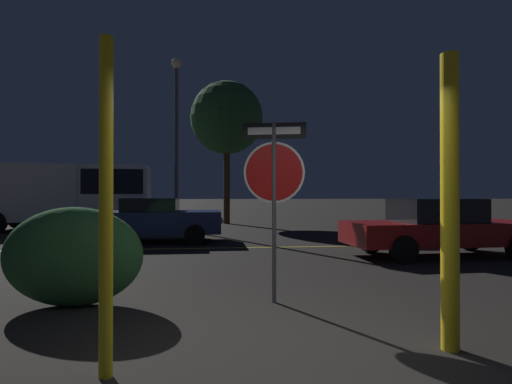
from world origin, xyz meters
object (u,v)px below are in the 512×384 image
Objects in this scene: yellow_pole_right at (450,201)px; passing_car_3 at (439,228)px; hedge_bush_1 at (74,256)px; street_lamp at (176,122)px; yellow_pole_left at (106,206)px; delivery_truck at (68,192)px; passing_car_2 at (155,219)px; stop_sign at (274,174)px; tree_0 at (227,118)px.

passing_car_3 is at bearing 59.85° from yellow_pole_right.
hedge_bush_1 is 0.39× the size of passing_car_3.
hedge_bush_1 is 12.25m from street_lamp.
yellow_pole_left reaches higher than delivery_truck.
passing_car_2 reaches higher than hedge_bush_1.
yellow_pole_right is at bearing 27.08° from delivery_truck.
delivery_truck is (-5.12, 14.08, 0.20)m from yellow_pole_left.
yellow_pole_left is at bearing -66.06° from hedge_bush_1.
tree_0 is (-0.10, 14.88, 3.60)m from stop_sign.
passing_car_3 is (6.25, 5.65, -0.69)m from yellow_pole_left.
yellow_pole_left is 8.46m from passing_car_3.
yellow_pole_right reaches higher than passing_car_2.
yellow_pole_right is 6.32m from passing_car_3.
hedge_bush_1 is at bearing 113.94° from yellow_pole_left.
yellow_pole_right reaches higher than delivery_truck.
hedge_bush_1 is 0.25× the size of tree_0.
stop_sign is 2.33m from yellow_pole_right.
street_lamp is at bearing 114.38° from stop_sign.
hedge_bush_1 is at bearing -0.82° from passing_car_2.
hedge_bush_1 is at bearing -169.20° from stop_sign.
yellow_pole_left is at bearing -87.31° from street_lamp.
tree_0 is (6.72, 2.86, 3.77)m from delivery_truck.
street_lamp is (-6.90, 8.12, 3.85)m from passing_car_3.
street_lamp is at bearing 92.69° from yellow_pole_left.
tree_0 is at bearing 54.56° from street_lamp.
yellow_pole_left is 0.38× the size of street_lamp.
delivery_truck is at bearing 109.97° from yellow_pole_left.
yellow_pole_right reaches higher than hedge_bush_1.
yellow_pole_left reaches higher than hedge_bush_1.
yellow_pole_right is at bearing -32.57° from passing_car_3.
passing_car_3 is at bearing -67.59° from tree_0.
delivery_truck is (-11.37, 8.42, 0.90)m from passing_car_3.
stop_sign reaches higher than passing_car_2.
passing_car_3 is 13.06m from tree_0.
street_lamp reaches higher than hedge_bush_1.
tree_0 is at bearing 161.26° from passing_car_2.
hedge_bush_1 is 12.65m from delivery_truck.
tree_0 is (1.60, 16.93, 3.97)m from yellow_pole_left.
hedge_bush_1 is at bearing 154.42° from yellow_pole_right.
tree_0 is at bearing 80.17° from hedge_bush_1.
yellow_pole_left is (-1.70, -2.06, -0.37)m from stop_sign.
stop_sign is 2.88m from hedge_bush_1.
tree_0 reaches higher than passing_car_2.
street_lamp is (0.27, 4.46, 3.83)m from passing_car_2.
passing_car_2 is (-2.61, 7.25, -1.05)m from stop_sign.
stop_sign is 1.38× the size of hedge_bush_1.
passing_car_2 is at bearing 113.82° from yellow_pole_right.
yellow_pole_left is 0.39× the size of delivery_truck.
passing_car_3 is (4.56, 3.60, -1.07)m from stop_sign.
yellow_pole_left is 0.98× the size of yellow_pole_right.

